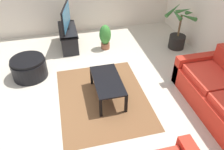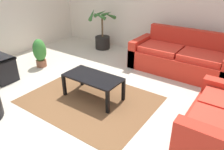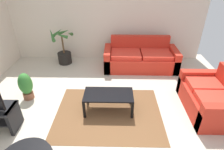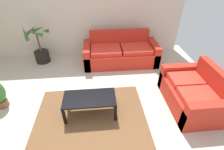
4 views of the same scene
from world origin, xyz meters
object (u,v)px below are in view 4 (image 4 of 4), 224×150
couch_loveseat (192,94)px  coffee_table (90,100)px  potted_palm (41,50)px  couch_main (121,53)px

couch_loveseat → coffee_table: bearing=-178.6°
couch_loveseat → potted_palm: (-3.61, 2.17, 0.09)m
couch_loveseat → potted_palm: bearing=149.0°
coffee_table → potted_palm: bearing=123.7°
potted_palm → couch_main: bearing=-6.4°
coffee_table → potted_palm: size_ratio=0.92×
couch_main → couch_loveseat: bearing=-56.5°
couch_main → potted_palm: (-2.36, 0.26, 0.09)m
coffee_table → potted_palm: (-1.48, 2.22, 0.02)m
couch_main → potted_palm: 2.37m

